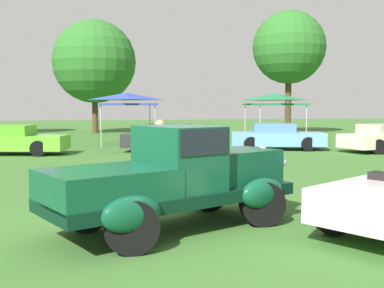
{
  "coord_description": "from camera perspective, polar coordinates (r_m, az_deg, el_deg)",
  "views": [
    {
      "loc": [
        -0.95,
        -7.6,
        2.03
      ],
      "look_at": [
        0.95,
        2.37,
        1.2
      ],
      "focal_mm": 43.95,
      "sensor_mm": 36.0,
      "label": 1
    }
  ],
  "objects": [
    {
      "name": "treeline_mid_left",
      "position": [
        35.52,
        -11.77,
        9.75
      ],
      "size": [
        6.06,
        6.06,
        8.27
      ],
      "color": "#47331E",
      "rests_on": "ground_plane"
    },
    {
      "name": "show_car_charcoal",
      "position": [
        20.73,
        -2.5,
        0.72
      ],
      "size": [
        4.61,
        2.93,
        1.22
      ],
      "color": "#28282D",
      "rests_on": "ground_plane"
    },
    {
      "name": "canopy_tent_right_field",
      "position": [
        26.63,
        10.03,
        5.45
      ],
      "size": [
        2.91,
        2.91,
        2.71
      ],
      "color": "#B7B7BC",
      "rests_on": "ground_plane"
    },
    {
      "name": "show_car_skyblue",
      "position": [
        22.02,
        10.22,
        0.88
      ],
      "size": [
        4.51,
        2.68,
        1.22
      ],
      "color": "#669EDB",
      "rests_on": "ground_plane"
    },
    {
      "name": "treeline_center",
      "position": [
        34.79,
        11.69,
        11.38
      ],
      "size": [
        5.17,
        5.17,
        8.76
      ],
      "color": "#47331E",
      "rests_on": "ground_plane"
    },
    {
      "name": "feature_pickup_truck",
      "position": [
        7.69,
        -2.08,
        -4.03
      ],
      "size": [
        4.42,
        3.18,
        1.7
      ],
      "color": "black",
      "rests_on": "ground_plane"
    },
    {
      "name": "canopy_tent_center_field",
      "position": [
        25.05,
        -7.93,
        5.53
      ],
      "size": [
        2.99,
        2.99,
        2.71
      ],
      "color": "#B7B7BC",
      "rests_on": "ground_plane"
    },
    {
      "name": "spectator_between_cars",
      "position": [
        11.45,
        -3.9,
        -0.92
      ],
      "size": [
        0.36,
        0.46,
        1.69
      ],
      "color": "#383838",
      "rests_on": "ground_plane"
    },
    {
      "name": "ground_plane",
      "position": [
        7.93,
        -3.58,
        -10.16
      ],
      "size": [
        120.0,
        120.0,
        0.0
      ],
      "primitive_type": "plane",
      "color": "#386628"
    },
    {
      "name": "show_car_lime",
      "position": [
        20.9,
        -21.14,
        0.44
      ],
      "size": [
        4.72,
        2.52,
        1.22
      ],
      "color": "#60C62D",
      "rests_on": "ground_plane"
    }
  ]
}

